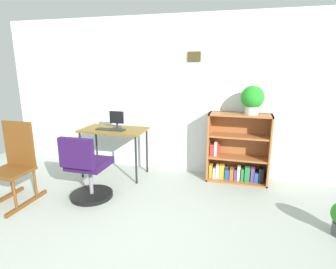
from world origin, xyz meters
TOP-DOWN VIEW (x-y plane):
  - ground_plane at (0.00, 0.00)m, footprint 6.24×6.24m
  - wall_back at (0.00, 2.15)m, footprint 5.20×0.12m
  - desk at (-0.62, 1.68)m, footprint 0.93×0.52m
  - monitor at (-0.59, 1.74)m, footprint 0.22×0.14m
  - keyboard at (-0.62, 1.59)m, footprint 0.42×0.11m
  - office_chair at (-0.58, 0.87)m, footprint 0.52×0.54m
  - rocking_chair at (-1.40, 0.64)m, footprint 0.42×0.64m
  - bookshelf_low at (1.14, 1.96)m, footprint 0.84×0.30m
  - potted_plant_on_shelf at (1.29, 1.90)m, footprint 0.30×0.30m

SIDE VIEW (x-z plane):
  - ground_plane at x=0.00m, z-range 0.00..0.00m
  - office_chair at x=-0.58m, z-range -0.06..0.76m
  - bookshelf_low at x=1.14m, z-range -0.07..0.91m
  - rocking_chair at x=-1.40m, z-range 0.00..0.96m
  - desk at x=-0.62m, z-range 0.29..1.00m
  - keyboard at x=-0.62m, z-range 0.71..0.73m
  - monitor at x=-0.59m, z-range 0.71..0.96m
  - wall_back at x=0.00m, z-range 0.00..2.31m
  - potted_plant_on_shelf at x=1.29m, z-range 0.99..1.37m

